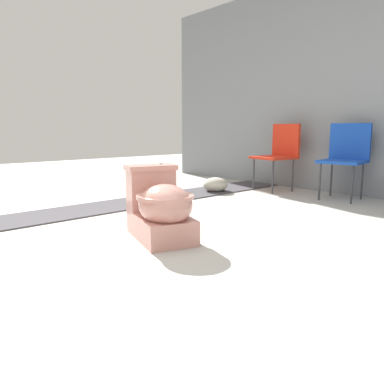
% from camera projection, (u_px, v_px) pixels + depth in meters
% --- Properties ---
extents(ground_plane, '(14.00, 14.00, 0.00)m').
position_uv_depth(ground_plane, '(131.00, 247.00, 2.47)').
color(ground_plane, '#A8A59E').
extents(gravel_strip, '(0.56, 8.00, 0.01)m').
position_uv_depth(gravel_strip, '(105.00, 207.00, 3.71)').
color(gravel_strip, '#423F44').
rests_on(gravel_strip, ground).
extents(toilet, '(0.71, 0.55, 0.52)m').
position_uv_depth(toilet, '(161.00, 208.00, 2.63)').
color(toilet, tan).
rests_on(toilet, ground).
extents(folding_chair_left, '(0.51, 0.51, 0.83)m').
position_uv_depth(folding_chair_left, '(280.00, 150.00, 4.70)').
color(folding_chair_left, red).
rests_on(folding_chair_left, ground).
extents(folding_chair_middle, '(0.50, 0.50, 0.83)m').
position_uv_depth(folding_chair_middle, '(346.00, 153.00, 4.12)').
color(folding_chair_middle, '#1947B2').
rests_on(folding_chair_middle, ground).
extents(boulder_near, '(0.38, 0.36, 0.22)m').
position_uv_depth(boulder_near, '(151.00, 191.00, 4.02)').
color(boulder_near, gray).
rests_on(boulder_near, ground).
extents(boulder_far, '(0.38, 0.39, 0.18)m').
position_uv_depth(boulder_far, '(215.00, 185.00, 4.63)').
color(boulder_far, '#ADA899').
rests_on(boulder_far, ground).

